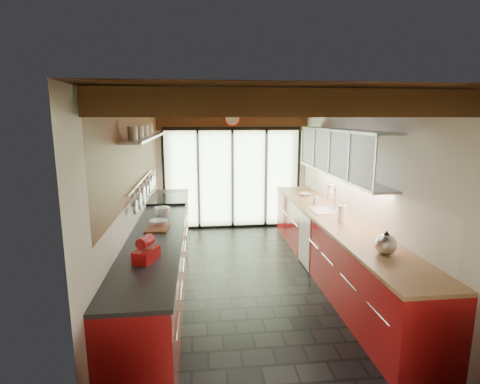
{
  "coord_description": "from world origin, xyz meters",
  "views": [
    {
      "loc": [
        -0.72,
        -5.17,
        2.37
      ],
      "look_at": [
        -0.1,
        0.4,
        1.25
      ],
      "focal_mm": 28.0,
      "sensor_mm": 36.0,
      "label": 1
    }
  ],
  "objects_px": {
    "stand_mixer": "(146,251)",
    "kettle": "(386,243)",
    "paper_towel": "(342,214)",
    "bowl": "(305,194)",
    "soap_bottle": "(316,199)"
  },
  "relations": [
    {
      "from": "kettle",
      "to": "soap_bottle",
      "type": "relative_size",
      "value": 1.87
    },
    {
      "from": "soap_bottle",
      "to": "bowl",
      "type": "relative_size",
      "value": 0.8
    },
    {
      "from": "stand_mixer",
      "to": "bowl",
      "type": "height_order",
      "value": "stand_mixer"
    },
    {
      "from": "bowl",
      "to": "stand_mixer",
      "type": "bearing_deg",
      "value": -130.25
    },
    {
      "from": "stand_mixer",
      "to": "paper_towel",
      "type": "bearing_deg",
      "value": 24.53
    },
    {
      "from": "paper_towel",
      "to": "soap_bottle",
      "type": "bearing_deg",
      "value": 90.0
    },
    {
      "from": "paper_towel",
      "to": "bowl",
      "type": "relative_size",
      "value": 1.39
    },
    {
      "from": "paper_towel",
      "to": "soap_bottle",
      "type": "height_order",
      "value": "paper_towel"
    },
    {
      "from": "kettle",
      "to": "paper_towel",
      "type": "distance_m",
      "value": 1.25
    },
    {
      "from": "stand_mixer",
      "to": "bowl",
      "type": "xyz_separation_m",
      "value": [
        2.54,
        3.0,
        -0.08
      ]
    },
    {
      "from": "kettle",
      "to": "paper_towel",
      "type": "height_order",
      "value": "paper_towel"
    },
    {
      "from": "soap_bottle",
      "to": "bowl",
      "type": "distance_m",
      "value": 0.67
    },
    {
      "from": "stand_mixer",
      "to": "kettle",
      "type": "bearing_deg",
      "value": -2.03
    },
    {
      "from": "stand_mixer",
      "to": "bowl",
      "type": "relative_size",
      "value": 1.65
    },
    {
      "from": "soap_bottle",
      "to": "stand_mixer",
      "type": "bearing_deg",
      "value": -137.39
    }
  ]
}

